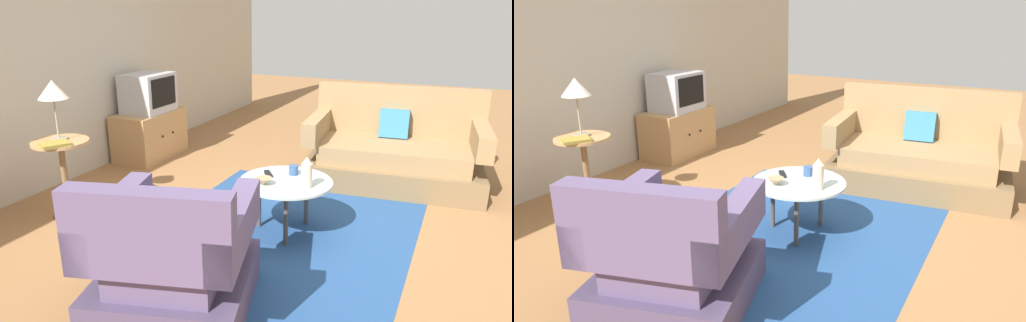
% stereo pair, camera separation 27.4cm
% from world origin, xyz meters
% --- Properties ---
extents(ground_plane, '(16.00, 16.00, 0.00)m').
position_xyz_m(ground_plane, '(0.00, 0.00, 0.00)').
color(ground_plane, olive).
extents(back_wall, '(9.00, 0.12, 2.70)m').
position_xyz_m(back_wall, '(0.00, 2.58, 1.35)').
color(back_wall, '#BCB29E').
rests_on(back_wall, ground).
extents(area_rug, '(2.36, 1.95, 0.00)m').
position_xyz_m(area_rug, '(-0.10, 0.09, 0.00)').
color(area_rug, navy).
rests_on(area_rug, ground).
extents(armchair, '(1.09, 1.06, 0.88)m').
position_xyz_m(armchair, '(-1.33, 0.30, 0.31)').
color(armchair, '#4B3E5C').
rests_on(armchair, ground).
extents(couch, '(1.05, 1.74, 0.92)m').
position_xyz_m(couch, '(1.39, -0.48, 0.30)').
color(couch, brown).
rests_on(couch, ground).
extents(coffee_table, '(0.72, 0.72, 0.43)m').
position_xyz_m(coffee_table, '(-0.10, 0.09, 0.39)').
color(coffee_table, '#B2C6C1').
rests_on(coffee_table, ground).
extents(side_table, '(0.45, 0.45, 0.66)m').
position_xyz_m(side_table, '(-0.58, 1.87, 0.47)').
color(side_table, tan).
rests_on(side_table, ground).
extents(tv_stand, '(0.85, 0.51, 0.54)m').
position_xyz_m(tv_stand, '(1.08, 2.24, 0.27)').
color(tv_stand, tan).
rests_on(tv_stand, ground).
extents(television, '(0.55, 0.44, 0.44)m').
position_xyz_m(television, '(1.08, 2.23, 0.76)').
color(television, '#B7B7BC').
rests_on(television, tv_stand).
extents(table_lamp, '(0.24, 0.24, 0.48)m').
position_xyz_m(table_lamp, '(-0.57, 1.89, 1.05)').
color(table_lamp, '#9E937A').
rests_on(table_lamp, side_table).
extents(vase, '(0.08, 0.08, 0.24)m').
position_xyz_m(vase, '(-0.17, -0.10, 0.54)').
color(vase, beige).
rests_on(vase, coffee_table).
extents(mug, '(0.12, 0.07, 0.08)m').
position_xyz_m(mug, '(0.06, 0.09, 0.46)').
color(mug, '#335184').
rests_on(mug, coffee_table).
extents(bowl, '(0.13, 0.13, 0.06)m').
position_xyz_m(bowl, '(-0.25, 0.21, 0.45)').
color(bowl, tan).
rests_on(bowl, coffee_table).
extents(tv_remote_dark, '(0.14, 0.12, 0.02)m').
position_xyz_m(tv_remote_dark, '(-0.04, 0.26, 0.44)').
color(tv_remote_dark, black).
rests_on(tv_remote_dark, coffee_table).
extents(book, '(0.26, 0.25, 0.03)m').
position_xyz_m(book, '(-0.71, 1.79, 0.67)').
color(book, olive).
rests_on(book, side_table).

